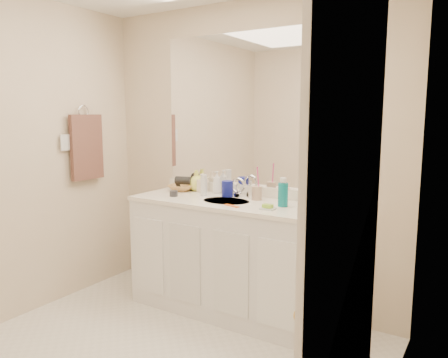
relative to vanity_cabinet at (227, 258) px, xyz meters
name	(u,v)px	position (x,y,z in m)	size (l,w,h in m)	color
wall_back	(245,155)	(0.00, 0.28, 0.77)	(2.60, 0.02, 2.40)	beige
wall_right	(372,198)	(1.30, -1.02, 0.77)	(0.02, 2.60, 2.40)	beige
vanity_cabinet	(227,258)	(0.00, 0.00, 0.00)	(1.50, 0.55, 0.85)	white
countertop	(227,202)	(0.00, 0.00, 0.44)	(1.52, 0.57, 0.03)	white
backsplash	(244,190)	(0.00, 0.26, 0.50)	(1.52, 0.03, 0.08)	white
sink_basin	(226,202)	(0.00, -0.02, 0.44)	(0.37, 0.37, 0.02)	beige
faucet	(238,190)	(0.00, 0.16, 0.51)	(0.02, 0.02, 0.11)	silver
mirror	(245,110)	(0.00, 0.27, 1.14)	(1.48, 0.01, 1.20)	white
blue_mug	(227,189)	(-0.08, 0.13, 0.52)	(0.09, 0.09, 0.12)	navy
tan_cup	(257,193)	(0.18, 0.14, 0.51)	(0.08, 0.08, 0.10)	tan
toothbrush	(258,180)	(0.19, 0.14, 0.60)	(0.01, 0.01, 0.21)	#E63C88
mouthwash_bottle	(283,195)	(0.45, 0.02, 0.54)	(0.07, 0.07, 0.17)	#0A7581
clear_pump_bottle	(312,193)	(0.63, 0.12, 0.55)	(0.07, 0.07, 0.19)	silver
soap_dish	(268,209)	(0.40, -0.13, 0.46)	(0.10, 0.08, 0.01)	silver
green_soap	(268,206)	(0.40, -0.13, 0.48)	(0.07, 0.05, 0.02)	#93CF32
orange_comb	(232,206)	(0.14, -0.17, 0.46)	(0.13, 0.03, 0.01)	orange
dark_jar	(174,193)	(-0.45, -0.09, 0.48)	(0.06, 0.06, 0.05)	#2C2B31
extra_white_bottle	(204,185)	(-0.27, 0.07, 0.54)	(0.05, 0.05, 0.17)	white
soap_bottle_white	(217,182)	(-0.23, 0.21, 0.55)	(0.07, 0.07, 0.18)	white
soap_bottle_cream	(203,183)	(-0.37, 0.20, 0.53)	(0.07, 0.07, 0.16)	#F4E1C7
soap_bottle_yellow	(196,180)	(-0.45, 0.22, 0.54)	(0.14, 0.14, 0.18)	#F0F660
wicker_basket	(182,188)	(-0.55, 0.15, 0.48)	(0.22, 0.22, 0.05)	#B58349
hair_dryer	(183,180)	(-0.53, 0.15, 0.54)	(0.07, 0.07, 0.14)	black
towel_ring	(83,111)	(-1.27, -0.25, 1.12)	(0.11, 0.11, 0.01)	silver
hand_towel	(87,147)	(-1.25, -0.25, 0.82)	(0.04, 0.32, 0.55)	#3F2722
switch_plate	(65,142)	(-1.27, -0.45, 0.88)	(0.01, 0.09, 0.13)	silver
door	(345,268)	(1.29, -1.32, 0.57)	(0.02, 0.82, 2.00)	white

